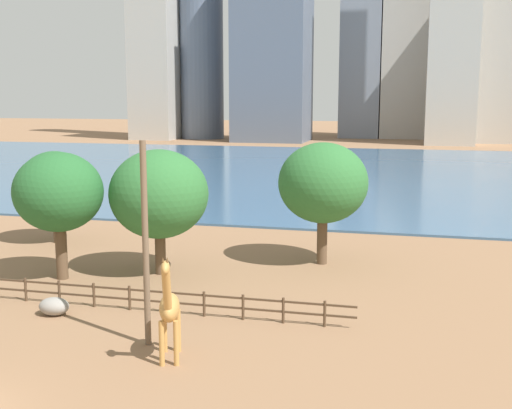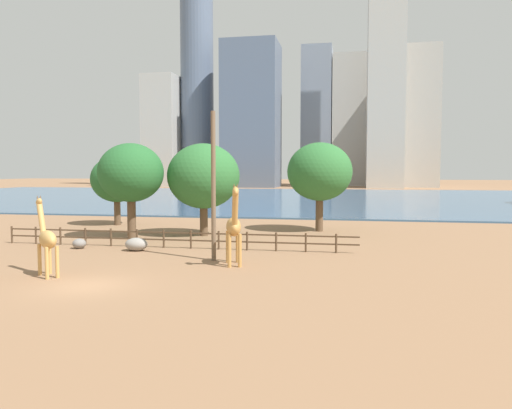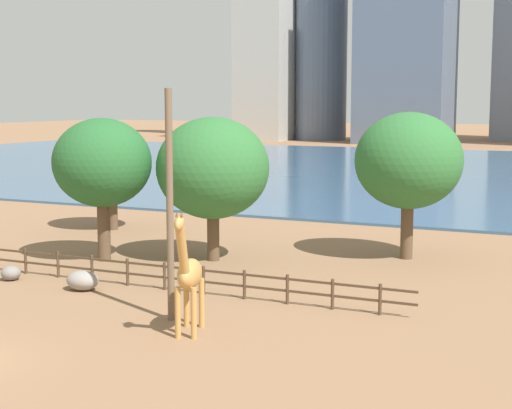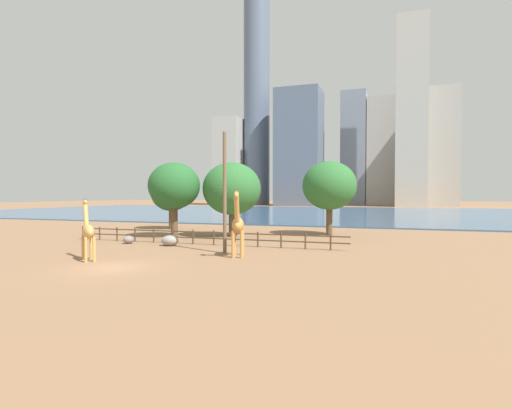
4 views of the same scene
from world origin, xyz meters
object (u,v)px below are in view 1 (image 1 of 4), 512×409
at_px(giraffe_tall, 169,308).
at_px(utility_pole, 146,245).
at_px(boulder_near_fence, 54,306).
at_px(tree_left_small, 323,183).
at_px(tree_left_large, 55,182).
at_px(tree_center_broad, 159,194).
at_px(tree_right_tall, 58,193).

height_order(giraffe_tall, utility_pole, utility_pole).
xyz_separation_m(boulder_near_fence, tree_left_small, (11.75, 13.48, 4.95)).
xyz_separation_m(boulder_near_fence, tree_left_large, (-8.73, 14.88, 4.17)).
bearing_deg(tree_center_broad, giraffe_tall, -65.95).
distance_m(utility_pole, tree_left_small, 16.94).
relative_size(tree_center_broad, tree_left_small, 0.97).
xyz_separation_m(giraffe_tall, utility_pole, (-1.60, 1.37, 2.31)).
relative_size(giraffe_tall, tree_left_large, 0.70).
height_order(tree_center_broad, tree_right_tall, tree_center_broad).
xyz_separation_m(giraffe_tall, tree_center_broad, (-5.56, 12.45, 2.78)).
height_order(boulder_near_fence, tree_center_broad, tree_center_broad).
relative_size(utility_pole, tree_left_large, 1.31).
relative_size(tree_left_large, tree_center_broad, 0.89).
xyz_separation_m(utility_pole, tree_left_small, (5.50, 16.00, 0.83)).
bearing_deg(tree_right_tall, utility_pole, -42.46).
distance_m(tree_left_large, tree_right_tall, 10.50).
relative_size(tree_left_large, tree_right_tall, 0.90).
bearing_deg(utility_pole, tree_left_large, 130.73).
height_order(utility_pole, tree_center_broad, utility_pole).
bearing_deg(utility_pole, tree_center_broad, 109.67).
bearing_deg(tree_left_large, boulder_near_fence, -59.59).
distance_m(giraffe_tall, tree_left_small, 18.08).
bearing_deg(tree_left_large, tree_left_small, -3.92).
relative_size(boulder_near_fence, tree_left_large, 0.23).
relative_size(giraffe_tall, tree_center_broad, 0.62).
height_order(utility_pole, boulder_near_fence, utility_pole).
distance_m(giraffe_tall, tree_right_tall, 15.10).
bearing_deg(boulder_near_fence, tree_left_large, 120.41).
bearing_deg(tree_right_tall, tree_left_small, 26.59).
bearing_deg(boulder_near_fence, giraffe_tall, -26.38).
bearing_deg(giraffe_tall, tree_left_large, -156.12).
height_order(giraffe_tall, boulder_near_fence, giraffe_tall).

